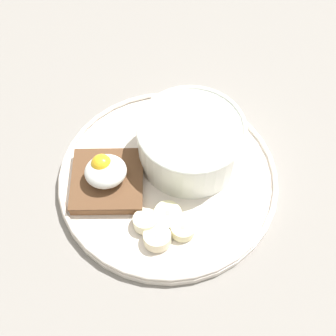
{
  "coord_description": "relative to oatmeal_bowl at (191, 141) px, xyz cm",
  "views": [
    {
      "loc": [
        6.77,
        30.25,
        53.17
      ],
      "look_at": [
        0.0,
        0.0,
        5.0
      ],
      "focal_mm": 50.0,
      "sensor_mm": 36.0,
      "label": 1
    }
  ],
  "objects": [
    {
      "name": "ground_plane",
      "position": [
        3.49,
        2.61,
        -5.14
      ],
      "size": [
        120.0,
        120.0,
        2.0
      ],
      "primitive_type": "cube",
      "color": "gray",
      "rests_on": "ground"
    },
    {
      "name": "plate",
      "position": [
        3.49,
        2.61,
        -3.34
      ],
      "size": [
        27.69,
        27.69,
        1.6
      ],
      "color": "silver",
      "rests_on": "ground_plane"
    },
    {
      "name": "oatmeal_bowl",
      "position": [
        0.0,
        0.0,
        0.0
      ],
      "size": [
        13.46,
        13.46,
        6.11
      ],
      "color": "white",
      "rests_on": "plate"
    },
    {
      "name": "toast_slice",
      "position": [
        11.02,
        2.06,
        -2.28
      ],
      "size": [
        10.41,
        10.41,
        1.54
      ],
      "color": "brown",
      "rests_on": "plate"
    },
    {
      "name": "poached_egg",
      "position": [
        11.08,
        1.95,
        -0.02
      ],
      "size": [
        5.09,
        4.61,
        3.57
      ],
      "color": "white",
      "rests_on": "toast_slice"
    },
    {
      "name": "banana_slice_front",
      "position": [
        3.36,
        10.41,
        -2.49
      ],
      "size": [
        3.99,
        4.05,
        1.5
      ],
      "color": "beige",
      "rests_on": "plate"
    },
    {
      "name": "banana_slice_left",
      "position": [
        7.5,
        8.58,
        -2.32
      ],
      "size": [
        2.98,
        3.19,
        1.9
      ],
      "color": "#FAF0C7",
      "rests_on": "plate"
    },
    {
      "name": "banana_slice_back",
      "position": [
        4.84,
        8.29,
        -2.38
      ],
      "size": [
        4.16,
        4.28,
        1.81
      ],
      "color": "#F2EBB0",
      "rests_on": "plate"
    },
    {
      "name": "banana_slice_right",
      "position": [
        6.61,
        10.88,
        -2.35
      ],
      "size": [
        3.73,
        3.88,
        1.84
      ],
      "color": "beige",
      "rests_on": "plate"
    }
  ]
}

